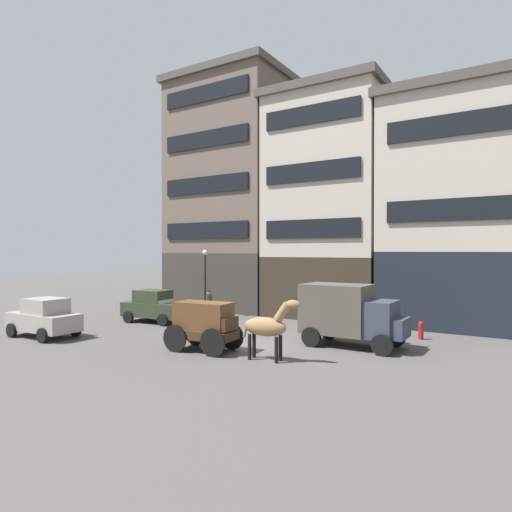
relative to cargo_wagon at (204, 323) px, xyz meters
The scene contains 12 objects.
ground_plane 2.45m from the cargo_wagon, 64.64° to the left, with size 120.00×120.00×0.00m, color #4C4947.
building_far_left 16.13m from the cargo_wagon, 119.60° to the left, with size 8.54×7.35×16.54m.
building_center_left 13.89m from the cargo_wagon, 87.65° to the left, with size 7.47×7.35×14.00m.
building_center_right 16.09m from the cargo_wagon, 55.69° to the left, with size 9.36×7.35×12.68m.
cargo_wagon is the anchor object (origin of this frame).
draft_horse 2.95m from the cargo_wagon, ahead, with size 2.35×0.73×2.30m.
delivery_truck_near 6.13m from the cargo_wagon, 39.81° to the left, with size 4.37×2.16×2.62m.
sedan_dark 8.05m from the cargo_wagon, 149.07° to the left, with size 3.85×2.17×1.83m.
sedan_light 8.40m from the cargo_wagon, 168.18° to the right, with size 3.72×1.89×1.83m.
pedestrian_officer 7.97m from the cargo_wagon, 126.62° to the left, with size 0.51×0.51×1.79m.
streetlamp_curbside 9.30m from the cargo_wagon, 128.27° to the left, with size 0.32×0.32×4.12m.
fire_hydrant_curbside 9.94m from the cargo_wagon, 45.30° to the left, with size 0.24×0.24×0.83m.
Camera 1 is at (10.19, -15.90, 4.06)m, focal length 30.80 mm.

